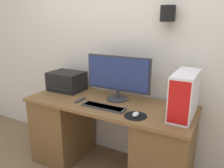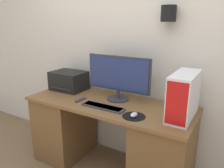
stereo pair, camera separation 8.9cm
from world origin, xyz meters
name	(u,v)px [view 2 (the right image)]	position (x,y,z in m)	size (l,w,h in m)	color
wall_back	(127,40)	(0.00, 0.71, 1.35)	(6.40, 0.19, 2.70)	silver
desk	(108,136)	(0.00, 0.33, 0.40)	(1.69, 0.65, 0.77)	brown
monitor	(118,76)	(0.05, 0.45, 1.02)	(0.69, 0.22, 0.45)	#333338
keyboard	(103,107)	(0.04, 0.18, 0.78)	(0.43, 0.11, 0.02)	#3D3D42
mousepad	(134,116)	(0.37, 0.15, 0.77)	(0.20, 0.20, 0.00)	black
mouse	(134,115)	(0.38, 0.14, 0.79)	(0.05, 0.09, 0.04)	silver
computer_tower	(184,96)	(0.72, 0.35, 0.96)	(0.18, 0.46, 0.38)	white
printer	(69,81)	(-0.62, 0.45, 0.88)	(0.39, 0.30, 0.21)	black
remote_control	(81,100)	(-0.27, 0.22, 0.78)	(0.03, 0.15, 0.02)	#38383D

